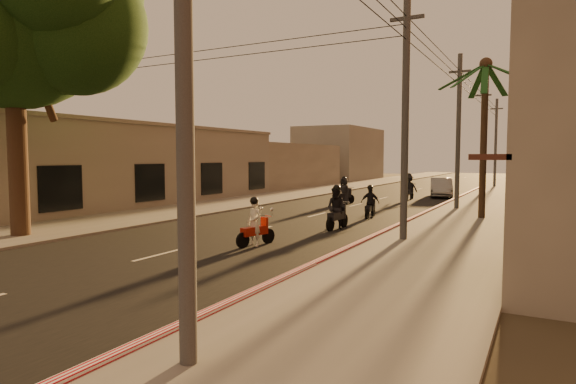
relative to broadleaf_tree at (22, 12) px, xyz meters
name	(u,v)px	position (x,y,z in m)	size (l,w,h in m)	color
ground	(108,268)	(6.61, -2.14, -8.48)	(160.00, 160.00, 0.00)	#383023
road	(356,205)	(6.61, 17.86, -8.47)	(10.00, 140.00, 0.02)	black
sidewalk_right	(480,210)	(14.11, 17.86, -8.42)	(5.00, 140.00, 0.12)	slate
sidewalk_left	(257,200)	(-0.89, 17.86, -8.42)	(5.00, 140.00, 0.12)	slate
curb_stripe	(417,217)	(11.71, 12.86, -8.38)	(0.20, 60.00, 0.20)	#B11223
left_building	(127,165)	(-7.37, 11.86, -5.88)	(8.20, 24.20, 5.20)	gray
broadleaf_tree	(22,12)	(0.00, 0.00, 0.00)	(9.60, 8.70, 12.10)	black
palm_tree	(486,73)	(14.61, 13.86, -1.33)	(5.00, 5.00, 8.20)	black
utility_poles	(459,97)	(12.81, 17.86, -1.94)	(1.20, 48.26, 9.00)	#38383A
filler_left_near	(275,166)	(-7.39, 31.86, -6.28)	(8.00, 14.00, 4.40)	gray
filler_left_far	(340,154)	(-7.39, 49.86, -4.98)	(8.00, 14.00, 7.00)	gray
scooter_red	(255,224)	(8.45, 2.64, -7.70)	(0.87, 1.73, 1.74)	black
scooter_mid_a	(337,209)	(9.51, 7.53, -7.60)	(0.96, 1.97, 1.94)	black
scooter_mid_b	(370,203)	(9.52, 11.95, -7.71)	(0.99, 1.74, 1.71)	black
scooter_far_a	(344,191)	(5.69, 18.15, -7.63)	(1.19, 1.83, 1.86)	black
scooter_far_b	(409,188)	(8.72, 23.11, -7.59)	(1.23, 1.99, 1.96)	black
parked_car	(441,188)	(10.27, 26.90, -7.72)	(2.49, 4.79, 1.50)	#94979C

